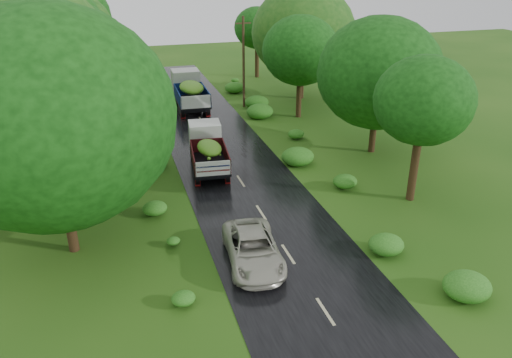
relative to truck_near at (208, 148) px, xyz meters
name	(u,v)px	position (x,y,z in m)	size (l,w,h in m)	color
ground	(325,312)	(1.39, -14.46, -1.34)	(120.00, 120.00, 0.00)	#1D4A10
road	(281,243)	(1.39, -9.46, -1.33)	(6.50, 80.00, 0.02)	black
road_lines	(274,232)	(1.39, -8.46, -1.32)	(0.12, 69.60, 0.00)	#BFB78C
truck_near	(208,148)	(0.00, 0.00, 0.00)	(2.57, 5.81, 2.37)	black
truck_far	(189,89)	(1.15, 13.22, 0.25)	(2.51, 6.73, 2.81)	black
car	(253,249)	(-0.26, -10.62, -0.67)	(2.15, 4.67, 1.30)	#B7B4A3
utility_pole	(244,62)	(5.64, 12.24, 2.50)	(1.31, 0.22, 7.46)	#382616
trees_left	(45,49)	(-8.76, 5.99, 5.26)	(7.26, 32.83, 9.17)	black
trees_right	(322,50)	(10.43, 7.38, 4.00)	(6.13, 33.01, 7.65)	black
shrubs	(232,163)	(1.39, -0.46, -0.99)	(11.90, 44.00, 0.70)	#206016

